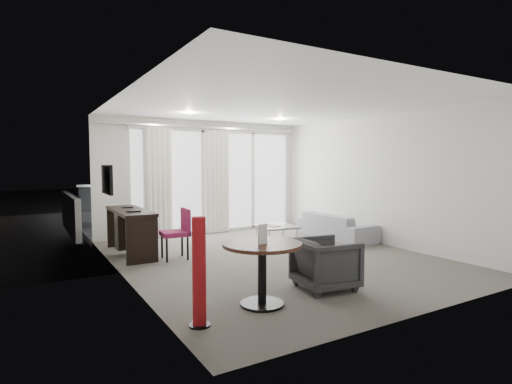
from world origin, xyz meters
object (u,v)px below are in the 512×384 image
round_table (262,274)px  rattan_chair_b (249,204)px  coffee_table (276,234)px  tub_armchair (326,264)px  sofa (336,226)px  red_lamp (199,272)px  rattan_chair_a (223,206)px  desk_chair (175,234)px  desk (130,232)px

round_table → rattan_chair_b: rattan_chair_b is taller
round_table → coffee_table: round_table is taller
tub_armchair → sofa: size_ratio=0.38×
red_lamp → rattan_chair_a: bearing=62.6°
coffee_table → rattan_chair_b: (1.47, 3.73, 0.20)m
desk_chair → red_lamp: (-0.72, -2.83, 0.12)m
tub_armchair → coffee_table: size_ratio=0.96×
rattan_chair_a → rattan_chair_b: (0.93, 0.04, -0.00)m
coffee_table → sofa: bearing=-15.2°
desk → tub_armchair: desk is taller
desk → red_lamp: bearing=-92.6°
desk → coffee_table: bearing=-7.7°
rattan_chair_a → rattan_chair_b: bearing=14.4°
rattan_chair_a → rattan_chair_b: size_ratio=1.00×
red_lamp → coffee_table: size_ratio=1.46×
desk → coffee_table: desk is taller
red_lamp → sofa: (4.34, 2.85, -0.27)m
desk_chair → coffee_table: (2.31, 0.37, -0.26)m
round_table → coffee_table: 3.73m
desk → rattan_chair_a: bearing=44.1°
desk_chair → round_table: size_ratio=0.95×
desk_chair → tub_armchair: size_ratio=1.19×
round_table → rattan_chair_b: size_ratio=1.21×
desk → desk_chair: desk_chair is taller
desk → red_lamp: 3.60m
desk → coffee_table: 2.90m
sofa → desk_chair: bearing=90.2°
desk → rattan_chair_b: size_ratio=2.28×
desk_chair → sofa: bearing=4.8°
tub_armchair → rattan_chair_b: bearing=-13.9°
round_table → rattan_chair_a: size_ratio=1.21×
tub_armchair → sofa: bearing=-36.2°
red_lamp → rattan_chair_b: bearing=57.0°
coffee_table → tub_armchair: bearing=-111.7°
tub_armchair → red_lamp: bearing=106.4°
rattan_chair_b → coffee_table: bearing=-110.7°
coffee_table → sofa: sofa is taller
coffee_table → red_lamp: bearing=-133.4°
sofa → rattan_chair_a: rattan_chair_a is taller
coffee_table → sofa: (1.31, -0.35, 0.11)m
desk → desk_chair: (0.56, -0.76, 0.03)m
coffee_table → rattan_chair_a: 3.74m
desk → tub_armchair: (1.71, -3.30, -0.07)m
tub_armchair → rattan_chair_a: size_ratio=0.96×
coffee_table → round_table: bearing=-125.9°
sofa → rattan_chair_a: size_ratio=2.50×
coffee_table → rattan_chair_a: size_ratio=1.00×
round_table → rattan_chair_b: 7.67m
red_lamp → tub_armchair: bearing=8.6°
red_lamp → tub_armchair: size_ratio=1.52×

